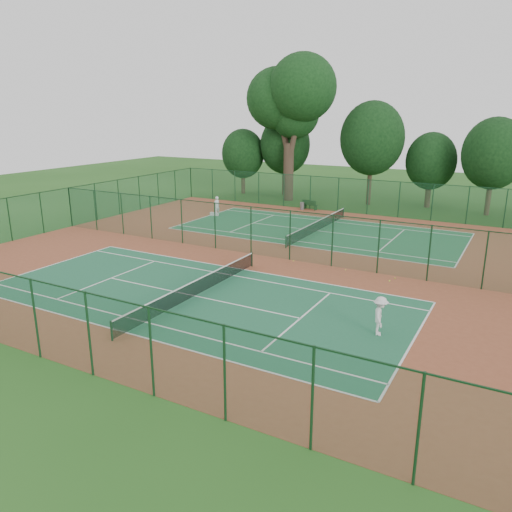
{
  "coord_description": "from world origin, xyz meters",
  "views": [
    {
      "loc": [
        15.61,
        -30.18,
        9.98
      ],
      "look_at": [
        1.7,
        -5.1,
        1.6
      ],
      "focal_mm": 35.0,
      "sensor_mm": 36.0,
      "label": 1
    }
  ],
  "objects_px": {
    "player_near": "(380,316)",
    "kit_bag": "(214,214)",
    "player_far": "(217,206)",
    "trash_bin": "(302,206)",
    "bench": "(310,205)",
    "big_tree": "(292,98)"
  },
  "relations": [
    {
      "from": "bench",
      "to": "player_far",
      "type": "bearing_deg",
      "value": -124.08
    },
    {
      "from": "player_near",
      "to": "big_tree",
      "type": "relative_size",
      "value": 0.12
    },
    {
      "from": "player_far",
      "to": "big_tree",
      "type": "xyz_separation_m",
      "value": [
        2.52,
        11.53,
        10.39
      ]
    },
    {
      "from": "player_far",
      "to": "bench",
      "type": "height_order",
      "value": "player_far"
    },
    {
      "from": "player_near",
      "to": "player_far",
      "type": "xyz_separation_m",
      "value": [
        -21.72,
        19.41,
        0.01
      ]
    },
    {
      "from": "player_far",
      "to": "trash_bin",
      "type": "height_order",
      "value": "player_far"
    },
    {
      "from": "player_far",
      "to": "trash_bin",
      "type": "xyz_separation_m",
      "value": [
        6.24,
        6.71,
        -0.55
      ]
    },
    {
      "from": "player_near",
      "to": "trash_bin",
      "type": "xyz_separation_m",
      "value": [
        -15.48,
        26.12,
        -0.54
      ]
    },
    {
      "from": "kit_bag",
      "to": "trash_bin",
      "type": "bearing_deg",
      "value": 38.54
    },
    {
      "from": "player_far",
      "to": "trash_bin",
      "type": "bearing_deg",
      "value": 157.34
    },
    {
      "from": "player_near",
      "to": "bench",
      "type": "bearing_deg",
      "value": 13.16
    },
    {
      "from": "player_near",
      "to": "kit_bag",
      "type": "bearing_deg",
      "value": 32.84
    },
    {
      "from": "bench",
      "to": "kit_bag",
      "type": "height_order",
      "value": "bench"
    },
    {
      "from": "trash_bin",
      "to": "bench",
      "type": "relative_size",
      "value": 0.45
    },
    {
      "from": "trash_bin",
      "to": "big_tree",
      "type": "height_order",
      "value": "big_tree"
    },
    {
      "from": "player_far",
      "to": "kit_bag",
      "type": "distance_m",
      "value": 0.86
    },
    {
      "from": "kit_bag",
      "to": "bench",
      "type": "bearing_deg",
      "value": 36.78
    },
    {
      "from": "player_near",
      "to": "kit_bag",
      "type": "xyz_separation_m",
      "value": [
        -21.79,
        19.06,
        -0.78
      ]
    },
    {
      "from": "kit_bag",
      "to": "big_tree",
      "type": "bearing_deg",
      "value": 68.02
    },
    {
      "from": "trash_bin",
      "to": "kit_bag",
      "type": "bearing_deg",
      "value": -131.78
    },
    {
      "from": "player_far",
      "to": "bench",
      "type": "bearing_deg",
      "value": 155.61
    },
    {
      "from": "bench",
      "to": "big_tree",
      "type": "height_order",
      "value": "big_tree"
    }
  ]
}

